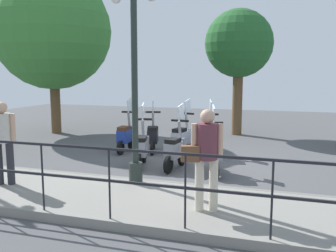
{
  "coord_description": "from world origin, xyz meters",
  "views": [
    {
      "loc": [
        -8.96,
        -2.41,
        2.3
      ],
      "look_at": [
        0.2,
        0.5,
        0.9
      ],
      "focal_mm": 40.0,
      "sensor_mm": 36.0,
      "label": 1
    }
  ],
  "objects": [
    {
      "name": "scooter_near_1",
      "position": [
        -0.64,
        0.05,
        0.48
      ],
      "size": [
        1.23,
        0.44,
        1.54
      ],
      "rotation": [
        0.0,
        0.0,
        -0.12
      ],
      "color": "black",
      "rests_on": "ground_plane"
    },
    {
      "name": "scooter_far_0",
      "position": [
        0.92,
        -0.5,
        0.48
      ],
      "size": [
        1.21,
        0.53,
        1.54
      ],
      "rotation": [
        0.0,
        0.0,
        0.27
      ],
      "color": "black",
      "rests_on": "ground_plane"
    },
    {
      "name": "ground_plane",
      "position": [
        0.0,
        0.0,
        0.0
      ],
      "size": [
        28.0,
        28.0,
        0.0
      ],
      "primitive_type": "plane",
      "color": "#4C4C4F"
    },
    {
      "name": "promenade_walkway",
      "position": [
        -3.15,
        0.0,
        0.07
      ],
      "size": [
        2.2,
        20.0,
        0.15
      ],
      "color": "gray",
      "rests_on": "ground_plane"
    },
    {
      "name": "scooter_near_2",
      "position": [
        -0.65,
        0.9,
        0.48
      ],
      "size": [
        1.21,
        0.51,
        1.54
      ],
      "rotation": [
        0.0,
        0.0,
        0.23
      ],
      "color": "black",
      "rests_on": "ground_plane"
    },
    {
      "name": "tree_distant",
      "position": [
        4.79,
        -0.7,
        3.26
      ],
      "size": [
        2.43,
        2.43,
        4.52
      ],
      "color": "brown",
      "rests_on": "ground_plane"
    },
    {
      "name": "lamp_post_near",
      "position": [
        -2.4,
        0.34,
        1.92
      ],
      "size": [
        0.26,
        0.9,
        4.01
      ],
      "color": "#232D28",
      "rests_on": "promenade_walkway"
    },
    {
      "name": "scooter_far_1",
      "position": [
        0.93,
        0.32,
        0.48
      ],
      "size": [
        1.22,
        0.5,
        1.54
      ],
      "rotation": [
        0.0,
        0.0,
        -0.23
      ],
      "color": "black",
      "rests_on": "ground_plane"
    },
    {
      "name": "scooter_far_2",
      "position": [
        1.0,
        1.21,
        0.48
      ],
      "size": [
        1.2,
        0.54,
        1.54
      ],
      "rotation": [
        0.0,
        0.0,
        0.29
      ],
      "color": "black",
      "rests_on": "ground_plane"
    },
    {
      "name": "scooter_near_0",
      "position": [
        -0.78,
        -0.91,
        0.48
      ],
      "size": [
        1.2,
        0.54,
        1.54
      ],
      "rotation": [
        0.0,
        0.0,
        0.3
      ],
      "color": "black",
      "rests_on": "ground_plane"
    },
    {
      "name": "pedestrian_distant",
      "position": [
        -3.26,
        2.68,
        1.08
      ],
      "size": [
        0.4,
        0.47,
        1.59
      ],
      "rotation": [
        0.0,
        0.0,
        3.45
      ],
      "color": "#28282D",
      "rests_on": "promenade_walkway"
    },
    {
      "name": "tree_large",
      "position": [
        3.1,
        5.85,
        3.77
      ],
      "size": [
        4.28,
        4.28,
        5.92
      ],
      "color": "brown",
      "rests_on": "ground_plane"
    },
    {
      "name": "pedestrian_with_bag",
      "position": [
        -3.45,
        -1.26,
        1.08
      ],
      "size": [
        0.44,
        0.62,
        1.59
      ],
      "rotation": [
        0.0,
        0.0,
        0.31
      ],
      "color": "beige",
      "rests_on": "promenade_walkway"
    },
    {
      "name": "fence_railing",
      "position": [
        -4.2,
        0.0,
        0.89
      ],
      "size": [
        0.04,
        16.03,
        1.07
      ],
      "color": "black",
      "rests_on": "promenade_walkway"
    },
    {
      "name": "scooter_far_3",
      "position": [
        0.78,
        1.96,
        0.48
      ],
      "size": [
        1.23,
        0.44,
        1.54
      ],
      "rotation": [
        0.0,
        0.0,
        0.04
      ],
      "color": "black",
      "rests_on": "ground_plane"
    }
  ]
}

